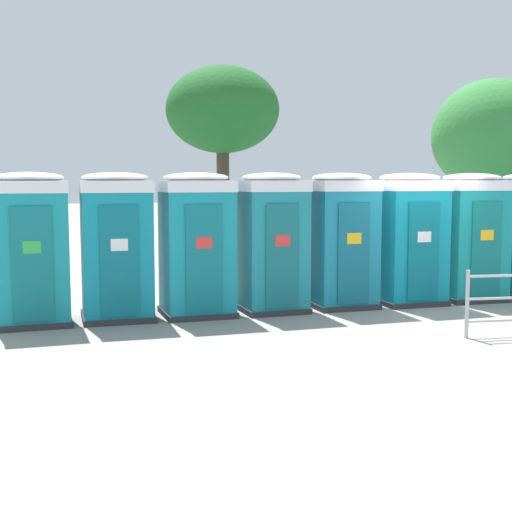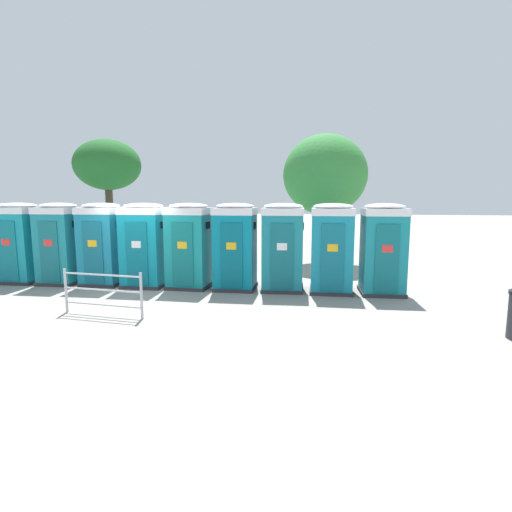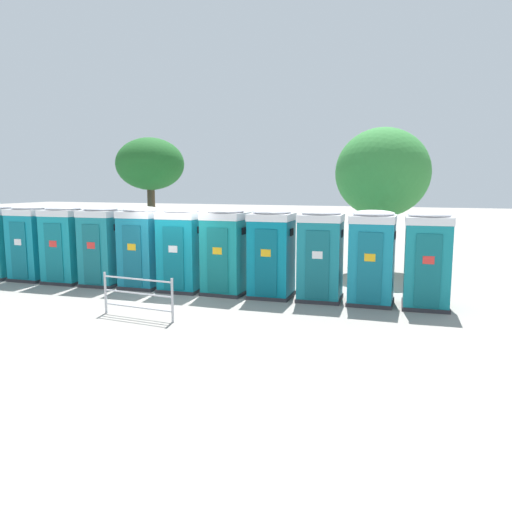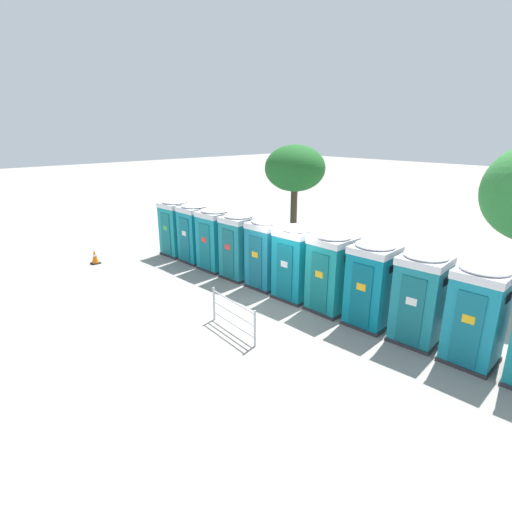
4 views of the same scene
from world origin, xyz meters
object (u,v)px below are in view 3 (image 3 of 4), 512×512
object	(u,v)px
portapotty_1	(31,242)
portapotty_7	(272,253)
portapotty_8	(321,255)
street_tree_0	(382,173)
street_tree_1	(150,165)
portapotty_3	(102,245)
portapotty_6	(226,251)
portapotty_10	(427,259)
portapotty_9	(372,257)
event_barrier	(138,295)
portapotty_5	(182,249)
portapotty_2	(65,244)
portapotty_4	(142,247)

from	to	relation	value
portapotty_1	portapotty_7	size ratio (longest dim) A/B	1.00
portapotty_8	street_tree_0	size ratio (longest dim) A/B	0.49
street_tree_1	portapotty_3	bearing A→B (deg)	-86.35
portapotty_6	portapotty_10	size ratio (longest dim) A/B	1.00
portapotty_9	event_barrier	size ratio (longest dim) A/B	1.24
event_barrier	portapotty_1	bearing A→B (deg)	154.28
portapotty_1	portapotty_7	world-z (taller)	same
portapotty_5	portapotty_3	bearing A→B (deg)	-177.66
portapotty_1	portapotty_7	bearing A→B (deg)	2.36
portapotty_5	portapotty_8	size ratio (longest dim) A/B	1.00
event_barrier	portapotty_2	bearing A→B (deg)	147.80
portapotty_2	portapotty_3	distance (m)	1.40
street_tree_0	portapotty_8	bearing A→B (deg)	-101.41
portapotty_1	portapotty_8	world-z (taller)	same
street_tree_0	street_tree_1	bearing A→B (deg)	-164.76
portapotty_10	portapotty_2	bearing A→B (deg)	-177.39
portapotty_2	portapotty_8	xyz separation A→B (m)	(8.40, 0.43, 0.00)
portapotty_2	portapotty_6	bearing A→B (deg)	2.68
portapotty_1	portapotty_3	bearing A→B (deg)	1.69
portapotty_6	street_tree_0	bearing A→B (deg)	54.28
portapotty_3	street_tree_0	distance (m)	10.04
portapotty_5	street_tree_1	distance (m)	5.11
portapotty_7	portapotty_8	size ratio (longest dim) A/B	1.00
portapotty_3	portapotty_9	xyz separation A→B (m)	(8.40, 0.39, -0.00)
portapotty_10	street_tree_0	bearing A→B (deg)	109.05
portapotty_6	portapotty_9	world-z (taller)	same
street_tree_0	street_tree_1	world-z (taller)	street_tree_0
portapotty_2	street_tree_1	distance (m)	4.43
portapotty_7	portapotty_10	size ratio (longest dim) A/B	1.00
portapotty_9	street_tree_0	xyz separation A→B (m)	(-0.36, 5.15, 2.33)
portapotty_1	portapotty_2	bearing A→B (deg)	0.66
portapotty_2	street_tree_1	size ratio (longest dim) A/B	0.52
portapotty_10	event_barrier	size ratio (longest dim) A/B	1.24
portapotty_3	portapotty_4	size ratio (longest dim) A/B	1.00
portapotty_5	portapotty_6	bearing A→B (deg)	3.31
portapotty_9	street_tree_0	bearing A→B (deg)	93.98
portapotty_6	event_barrier	size ratio (longest dim) A/B	1.24
portapotty_7	street_tree_0	world-z (taller)	street_tree_0
portapotty_1	portapotty_8	bearing A→B (deg)	2.62
portapotty_4	portapotty_10	world-z (taller)	same
portapotty_3	portapotty_6	xyz separation A→B (m)	(4.20, 0.20, -0.00)
portapotty_9	street_tree_0	distance (m)	5.66
portapotty_6	portapotty_8	xyz separation A→B (m)	(2.80, 0.17, 0.00)
portapotty_5	street_tree_0	bearing A→B (deg)	45.98
portapotty_9	street_tree_0	size ratio (longest dim) A/B	0.49
portapotty_2	portapotty_10	world-z (taller)	same
portapotty_10	street_tree_1	world-z (taller)	street_tree_1
portapotty_2	portapotty_3	bearing A→B (deg)	2.72
portapotty_9	portapotty_10	size ratio (longest dim) A/B	1.00
portapotty_2	portapotty_5	world-z (taller)	same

